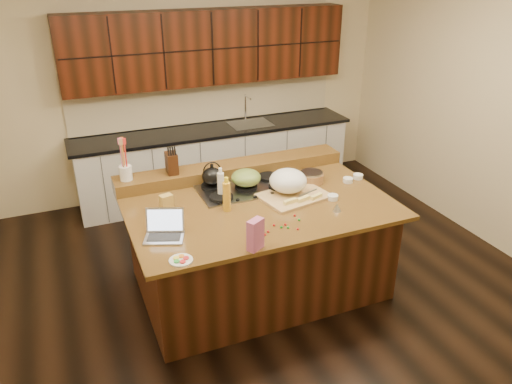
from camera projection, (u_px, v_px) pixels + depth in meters
name	position (u px, v px, depth m)	size (l,w,h in m)	color
room	(258.00, 159.00, 4.42)	(5.52, 5.02, 2.72)	black
island	(258.00, 244.00, 4.80)	(2.40, 1.60, 0.92)	black
back_ledge	(232.00, 169.00, 5.16)	(2.40, 0.30, 0.12)	black
cooktop	(246.00, 188.00, 4.84)	(0.92, 0.52, 0.05)	gray
back_counter	(214.00, 124.00, 6.54)	(3.70, 0.66, 2.40)	silver
kettle	(212.00, 176.00, 4.80)	(0.20, 0.20, 0.18)	black
green_bowl	(246.00, 178.00, 4.80)	(0.29, 0.29, 0.16)	olive
laptop	(165.00, 230.00, 4.02)	(0.38, 0.34, 0.22)	#B7B7BC
oil_bottle	(227.00, 197.00, 4.39)	(0.07, 0.07, 0.27)	gold
vinegar_bottle	(221.00, 185.00, 4.63)	(0.06, 0.06, 0.25)	silver
wooden_tray	(290.00, 184.00, 4.69)	(0.69, 0.55, 0.25)	tan
ramekin_a	(333.00, 197.00, 4.64)	(0.10, 0.10, 0.04)	white
ramekin_b	(358.00, 176.00, 5.08)	(0.10, 0.10, 0.04)	white
ramekin_c	(348.00, 180.00, 5.00)	(0.10, 0.10, 0.04)	white
strainer_bowl	(311.00, 178.00, 4.99)	(0.24, 0.24, 0.09)	#996B3F
kitchen_timer	(337.00, 207.00, 4.43)	(0.08, 0.08, 0.07)	silver
pink_bag	(255.00, 235.00, 3.81)	(0.14, 0.07, 0.25)	#B95784
candy_plate	(181.00, 260.00, 3.71)	(0.18, 0.18, 0.01)	white
package_box	(166.00, 203.00, 4.42)	(0.11, 0.08, 0.15)	gold
utensil_crock	(126.00, 173.00, 4.73)	(0.12, 0.12, 0.14)	white
knife_block	(172.00, 163.00, 4.87)	(0.10, 0.17, 0.20)	black
gumdrop_0	(298.00, 229.00, 4.13)	(0.02, 0.02, 0.02)	red
gumdrop_1	(288.00, 228.00, 4.15)	(0.02, 0.02, 0.02)	#198C26
gumdrop_2	(285.00, 224.00, 4.20)	(0.02, 0.02, 0.02)	red
gumdrop_3	(260.00, 233.00, 4.07)	(0.02, 0.02, 0.02)	#198C26
gumdrop_4	(274.00, 225.00, 4.19)	(0.02, 0.02, 0.02)	red
gumdrop_5	(262.00, 229.00, 4.12)	(0.02, 0.02, 0.02)	#198C26
gumdrop_6	(265.00, 234.00, 4.04)	(0.02, 0.02, 0.02)	red
gumdrop_7	(299.00, 220.00, 4.27)	(0.02, 0.02, 0.02)	#198C26
gumdrop_8	(268.00, 231.00, 4.09)	(0.02, 0.02, 0.02)	red
gumdrop_9	(250.00, 225.00, 4.19)	(0.02, 0.02, 0.02)	#198C26
gumdrop_10	(295.00, 215.00, 4.34)	(0.02, 0.02, 0.02)	red
gumdrop_11	(281.00, 227.00, 4.15)	(0.02, 0.02, 0.02)	#198C26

